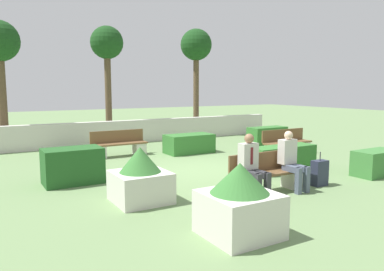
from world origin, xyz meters
TOP-DOWN VIEW (x-y plane):
  - ground_plane at (0.00, 0.00)m, footprint 60.00×60.00m
  - perimeter_wall at (0.00, 5.80)m, footprint 14.34×0.30m
  - bench_front at (0.19, -2.54)m, footprint 1.84×0.49m
  - bench_left_side at (-1.14, 3.17)m, footprint 1.83×0.49m
  - bench_right_side at (3.83, 0.58)m, footprint 1.86×0.48m
  - person_seated_man at (-0.40, -2.68)m, footprint 0.38×0.63m
  - person_seated_woman at (0.71, -2.68)m, footprint 0.38×0.63m
  - hedge_block_near_left at (-3.30, 0.34)m, footprint 1.33×0.81m
  - hedge_block_near_right at (1.14, 2.53)m, footprint 1.64×0.86m
  - hedge_block_mid_left at (4.94, 2.80)m, footprint 1.61×0.68m
  - hedge_block_mid_right at (1.87, -1.23)m, footprint 1.95×0.61m
  - hedge_block_far_left at (3.60, -2.81)m, footprint 1.29×0.64m
  - planter_corner_left at (-2.49, -1.81)m, footprint 1.04×1.04m
  - planter_corner_right at (-1.88, -4.17)m, footprint 1.05×1.05m
  - suitcase at (1.53, -2.77)m, footprint 0.37×0.22m
  - tree_center_left at (-0.21, 7.02)m, footprint 1.37×1.37m
  - tree_center_right at (3.98, 6.74)m, footprint 1.46×1.46m

SIDE VIEW (x-z plane):
  - ground_plane at x=0.00m, z-range 0.00..0.00m
  - suitcase at x=1.53m, z-range -0.10..0.69m
  - bench_left_side at x=-1.14m, z-range -0.10..0.74m
  - bench_front at x=0.19m, z-range -0.10..0.74m
  - bench_right_side at x=3.83m, z-range -0.10..0.74m
  - hedge_block_near_right at x=1.14m, z-range 0.00..0.65m
  - hedge_block_far_left at x=3.60m, z-range 0.00..0.65m
  - hedge_block_mid_left at x=4.94m, z-range 0.00..0.67m
  - hedge_block_mid_right at x=1.87m, z-range 0.00..0.69m
  - hedge_block_near_left at x=-3.30m, z-range 0.00..0.84m
  - perimeter_wall at x=0.00m, z-range 0.00..0.93m
  - planter_corner_left at x=-2.49m, z-range -0.06..1.03m
  - planter_corner_right at x=-1.88m, z-range -0.04..1.09m
  - person_seated_woman at x=0.71m, z-range 0.06..1.36m
  - person_seated_man at x=-0.40m, z-range 0.06..1.37m
  - tree_center_left at x=-0.21m, z-range 1.50..6.29m
  - tree_center_right at x=3.98m, z-range 1.57..6.54m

